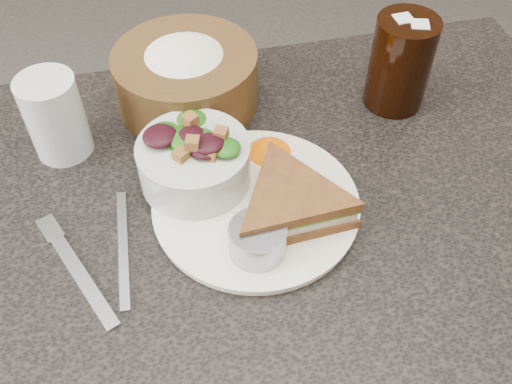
{
  "coord_description": "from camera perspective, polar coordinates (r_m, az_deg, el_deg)",
  "views": [
    {
      "loc": [
        -0.11,
        -0.42,
        1.3
      ],
      "look_at": [
        -0.0,
        0.02,
        0.78
      ],
      "focal_mm": 40.0,
      "sensor_mm": 36.0,
      "label": 1
    }
  ],
  "objects": [
    {
      "name": "water_glass",
      "position": [
        0.79,
        -19.44,
        7.11
      ],
      "size": [
        0.09,
        0.09,
        0.12
      ],
      "primitive_type": "cylinder",
      "rotation": [
        0.0,
        0.0,
        -0.16
      ],
      "color": "silver",
      "rests_on": "dining_table"
    },
    {
      "name": "cola_glass",
      "position": [
        0.84,
        14.3,
        12.71
      ],
      "size": [
        0.1,
        0.1,
        0.15
      ],
      "primitive_type": null,
      "rotation": [
        0.0,
        0.0,
        0.22
      ],
      "color": "black",
      "rests_on": "dining_table"
    },
    {
      "name": "dining_table",
      "position": [
        1.02,
        0.44,
        -15.96
      ],
      "size": [
        1.0,
        0.7,
        0.75
      ],
      "primitive_type": "cube",
      "color": "black",
      "rests_on": "floor"
    },
    {
      "name": "salad_bowl",
      "position": [
        0.71,
        -6.25,
        3.55
      ],
      "size": [
        0.14,
        0.14,
        0.08
      ],
      "primitive_type": null,
      "rotation": [
        0.0,
        0.0,
        -0.0
      ],
      "color": "#B3BFB9",
      "rests_on": "dinner_plate"
    },
    {
      "name": "sandwich",
      "position": [
        0.68,
        3.47,
        -1.1
      ],
      "size": [
        0.18,
        0.18,
        0.05
      ],
      "primitive_type": null,
      "rotation": [
        0.0,
        0.0,
        0.06
      ],
      "color": "brown",
      "rests_on": "dinner_plate"
    },
    {
      "name": "dinner_plate",
      "position": [
        0.71,
        0.0,
        -1.3
      ],
      "size": [
        0.25,
        0.25,
        0.01
      ],
      "primitive_type": "cylinder",
      "color": "white",
      "rests_on": "dining_table"
    },
    {
      "name": "knife",
      "position": [
        0.69,
        -13.14,
        -5.41
      ],
      "size": [
        0.02,
        0.17,
        0.0
      ],
      "primitive_type": "cube",
      "rotation": [
        0.0,
        0.0,
        -0.05
      ],
      "color": "#979CA6",
      "rests_on": "dining_table"
    },
    {
      "name": "dressing_ramekin",
      "position": [
        0.65,
        0.16,
        -4.8
      ],
      "size": [
        0.07,
        0.07,
        0.04
      ],
      "primitive_type": "cylinder",
      "rotation": [
        0.0,
        0.0,
        -0.1
      ],
      "color": "#91949B",
      "rests_on": "dinner_plate"
    },
    {
      "name": "bread_basket",
      "position": [
        0.83,
        -7.06,
        11.98
      ],
      "size": [
        0.21,
        0.21,
        0.12
      ],
      "primitive_type": null,
      "rotation": [
        0.0,
        0.0,
        -0.04
      ],
      "color": "brown",
      "rests_on": "dining_table"
    },
    {
      "name": "orange_wedge",
      "position": [
        0.76,
        1.35,
        4.73
      ],
      "size": [
        0.07,
        0.07,
        0.03
      ],
      "primitive_type": "cone",
      "rotation": [
        0.0,
        0.0,
        0.15
      ],
      "color": "#FD7003",
      "rests_on": "dinner_plate"
    },
    {
      "name": "fork",
      "position": [
        0.68,
        -17.17,
        -7.94
      ],
      "size": [
        0.08,
        0.16,
        0.0
      ],
      "primitive_type": "cube",
      "rotation": [
        0.0,
        0.0,
        0.41
      ],
      "color": "gray",
      "rests_on": "dining_table"
    }
  ]
}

